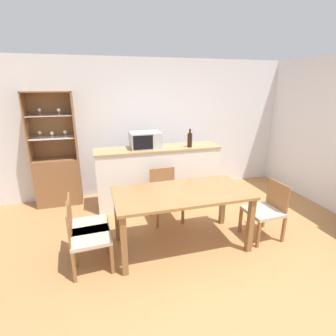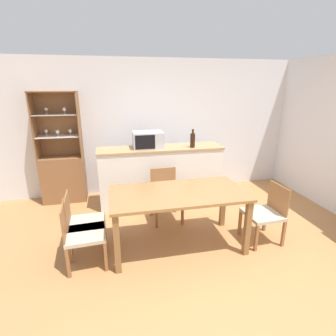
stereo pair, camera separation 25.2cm
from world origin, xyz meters
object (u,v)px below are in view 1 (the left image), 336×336
Objects in this scene: display_cabinet at (58,173)px; wine_bottle at (190,140)px; microwave at (145,140)px; dining_chair_side_left_near at (86,237)px; dining_table at (182,199)px; dining_chair_side_left_far at (86,226)px; dining_chair_side_right_near at (266,210)px; dining_chair_head_far at (165,195)px.

display_cabinet is 6.23× the size of wine_bottle.
microwave is at bearing 168.21° from wine_bottle.
display_cabinet is 2.07m from dining_chair_side_left_near.
microwave is (1.03, 1.57, 0.76)m from dining_chair_side_left_near.
dining_chair_side_left_far is at bearing 173.89° from dining_table.
dining_table is 1.53m from microwave.
dining_chair_side_left_near is 1.56× the size of microwave.
wine_bottle reaches higher than dining_chair_side_right_near.
dining_chair_head_far is (1.20, 0.64, 0.00)m from dining_chair_side_left_far.
wine_bottle is at bearing 120.61° from dining_chair_side_left_far.
wine_bottle is (1.78, 1.42, 0.75)m from dining_chair_side_left_near.
dining_chair_side_left_near is at bearing -76.34° from display_cabinet.
dining_chair_side_left_far reaches higher than dining_table.
dining_chair_head_far is 2.53× the size of wine_bottle.
wine_bottle is (2.27, -0.59, 0.59)m from display_cabinet.
dining_chair_side_left_far and dining_chair_side_right_near have the same top height.
wine_bottle is (0.58, 1.28, 0.49)m from dining_table.
dining_chair_side_right_near is 1.71m from wine_bottle.
display_cabinet reaches higher than dining_chair_side_right_near.
dining_chair_side_left_far is 1.36m from dining_chair_head_far.
dining_chair_side_right_near is (1.20, -0.13, -0.26)m from dining_table.
microwave reaches higher than dining_chair_side_left_far.
dining_chair_side_right_near is at bearing 86.27° from dining_chair_side_left_near.
dining_chair_side_left_near and dining_chair_head_far have the same top height.
dining_chair_head_far is at bearing -75.54° from microwave.
dining_table is 0.82m from dining_chair_head_far.
dining_chair_side_right_near reaches higher than dining_table.
microwave reaches higher than dining_chair_side_right_near.
dining_chair_side_left_far is at bearing 81.11° from dining_chair_side_right_near.
dining_chair_side_left_far and dining_chair_head_far have the same top height.
display_cabinet is 2.02m from dining_chair_head_far.
dining_table is 2.15× the size of dining_chair_side_right_near.
dining_chair_side_left_far is (-1.20, 0.13, -0.26)m from dining_table.
dining_chair_head_far is (-0.00, 0.77, -0.26)m from dining_table.
display_cabinet is 3.52m from dining_chair_side_right_near.
wine_bottle is at bearing 65.55° from dining_table.
display_cabinet is at bearing 164.03° from microwave.
display_cabinet is 2.47× the size of dining_chair_head_far.
microwave is (-0.17, 0.67, 0.76)m from dining_chair_head_far.
dining_chair_side_left_far is 1.00× the size of dining_chair_head_far.
wine_bottle is at bearing -140.74° from dining_chair_head_far.
dining_chair_head_far is (1.69, -1.10, -0.16)m from display_cabinet.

